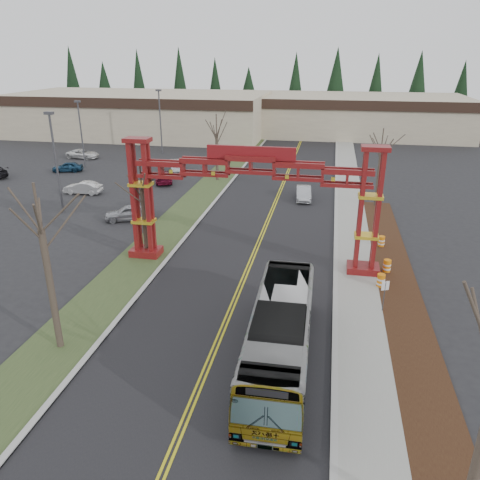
% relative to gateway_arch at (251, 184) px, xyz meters
% --- Properties ---
extents(ground, '(200.00, 200.00, 0.00)m').
position_rel_gateway_arch_xyz_m(ground, '(-0.00, -18.00, -5.98)').
color(ground, black).
rests_on(ground, ground).
extents(road, '(12.00, 110.00, 0.02)m').
position_rel_gateway_arch_xyz_m(road, '(-0.00, 7.00, -5.97)').
color(road, black).
rests_on(road, ground).
extents(lane_line_left, '(0.12, 100.00, 0.01)m').
position_rel_gateway_arch_xyz_m(lane_line_left, '(-0.12, 7.00, -5.96)').
color(lane_line_left, gold).
rests_on(lane_line_left, road).
extents(lane_line_right, '(0.12, 100.00, 0.01)m').
position_rel_gateway_arch_xyz_m(lane_line_right, '(0.12, 7.00, -5.96)').
color(lane_line_right, gold).
rests_on(lane_line_right, road).
extents(curb_right, '(0.30, 110.00, 0.15)m').
position_rel_gateway_arch_xyz_m(curb_right, '(6.15, 7.00, -5.91)').
color(curb_right, '#A8A7A3').
rests_on(curb_right, ground).
extents(sidewalk_right, '(2.60, 110.00, 0.14)m').
position_rel_gateway_arch_xyz_m(sidewalk_right, '(7.60, 7.00, -5.91)').
color(sidewalk_right, gray).
rests_on(sidewalk_right, ground).
extents(landscape_strip, '(2.60, 50.00, 0.12)m').
position_rel_gateway_arch_xyz_m(landscape_strip, '(10.20, -8.00, -5.92)').
color(landscape_strip, black).
rests_on(landscape_strip, ground).
extents(grass_median, '(4.00, 110.00, 0.08)m').
position_rel_gateway_arch_xyz_m(grass_median, '(-8.00, 7.00, -5.94)').
color(grass_median, '#324422').
rests_on(grass_median, ground).
extents(curb_left, '(0.30, 110.00, 0.15)m').
position_rel_gateway_arch_xyz_m(curb_left, '(-6.15, 7.00, -5.91)').
color(curb_left, '#A8A7A3').
rests_on(curb_left, ground).
extents(gateway_arch, '(18.20, 1.60, 8.90)m').
position_rel_gateway_arch_xyz_m(gateway_arch, '(0.00, 0.00, 0.00)').
color(gateway_arch, '#620C14').
rests_on(gateway_arch, ground).
extents(retail_building_west, '(46.00, 22.30, 7.50)m').
position_rel_gateway_arch_xyz_m(retail_building_west, '(-30.00, 53.96, -2.22)').
color(retail_building_west, tan).
rests_on(retail_building_west, ground).
extents(retail_building_east, '(38.00, 20.30, 7.00)m').
position_rel_gateway_arch_xyz_m(retail_building_east, '(10.00, 61.95, -2.47)').
color(retail_building_east, tan).
rests_on(retail_building_east, ground).
extents(conifer_treeline, '(116.10, 5.60, 13.00)m').
position_rel_gateway_arch_xyz_m(conifer_treeline, '(0.25, 74.00, 0.50)').
color(conifer_treeline, black).
rests_on(conifer_treeline, ground).
extents(transit_bus, '(2.97, 11.91, 3.31)m').
position_rel_gateway_arch_xyz_m(transit_bus, '(3.44, -11.30, -4.33)').
color(transit_bus, '#B7BABF').
rests_on(transit_bus, ground).
extents(silver_sedan, '(1.86, 4.34, 1.39)m').
position_rel_gateway_arch_xyz_m(silver_sedan, '(2.75, 16.99, -5.29)').
color(silver_sedan, '#A5A8AD').
rests_on(silver_sedan, ground).
extents(parked_car_near_a, '(4.60, 3.09, 1.45)m').
position_rel_gateway_arch_xyz_m(parked_car_near_a, '(-12.61, 7.35, -5.26)').
color(parked_car_near_a, '#9C9EA4').
rests_on(parked_car_near_a, ground).
extents(parked_car_near_b, '(4.16, 1.55, 1.36)m').
position_rel_gateway_arch_xyz_m(parked_car_near_b, '(-21.02, 14.57, -5.30)').
color(parked_car_near_b, silver).
rests_on(parked_car_near_b, ground).
extents(parked_car_mid_a, '(3.57, 5.15, 1.38)m').
position_rel_gateway_arch_xyz_m(parked_car_mid_a, '(-14.05, 20.87, -5.29)').
color(parked_car_mid_a, maroon).
rests_on(parked_car_mid_a, ground).
extents(parked_car_mid_b, '(4.08, 2.58, 1.29)m').
position_rel_gateway_arch_xyz_m(parked_car_mid_b, '(-28.07, 23.61, -5.33)').
color(parked_car_mid_b, navy).
rests_on(parked_car_mid_b, ground).
extents(parked_car_far_a, '(3.14, 4.85, 1.51)m').
position_rel_gateway_arch_xyz_m(parked_car_far_a, '(-14.19, 26.40, -5.23)').
color(parked_car_far_a, '#979B9E').
rests_on(parked_car_far_a, ground).
extents(parked_car_far_b, '(4.80, 2.47, 1.30)m').
position_rel_gateway_arch_xyz_m(parked_car_far_b, '(-30.24, 31.62, -5.33)').
color(parked_car_far_b, white).
rests_on(parked_car_far_b, ground).
extents(bare_tree_median_near, '(3.48, 3.48, 8.86)m').
position_rel_gateway_arch_xyz_m(bare_tree_median_near, '(-8.00, -12.11, 0.54)').
color(bare_tree_median_near, '#382D26').
rests_on(bare_tree_median_near, ground).
extents(bare_tree_median_mid, '(2.98, 2.98, 7.11)m').
position_rel_gateway_arch_xyz_m(bare_tree_median_mid, '(-8.00, 0.08, -0.88)').
color(bare_tree_median_mid, '#382D26').
rests_on(bare_tree_median_mid, ground).
extents(bare_tree_median_far, '(3.45, 3.45, 7.83)m').
position_rel_gateway_arch_xyz_m(bare_tree_median_far, '(-8.00, 23.04, -0.46)').
color(bare_tree_median_far, '#382D26').
rests_on(bare_tree_median_far, ground).
extents(bare_tree_right_far, '(2.99, 2.99, 7.71)m').
position_rel_gateway_arch_xyz_m(bare_tree_right_far, '(10.00, 16.09, -0.29)').
color(bare_tree_right_far, '#382D26').
rests_on(bare_tree_right_far, ground).
extents(light_pole_near, '(0.82, 0.41, 9.48)m').
position_rel_gateway_arch_xyz_m(light_pole_near, '(-19.70, 8.18, -0.50)').
color(light_pole_near, '#3F3F44').
rests_on(light_pole_near, ground).
extents(light_pole_mid, '(0.75, 0.38, 8.67)m').
position_rel_gateway_arch_xyz_m(light_pole_mid, '(-27.10, 26.39, -0.97)').
color(light_pole_mid, '#3F3F44').
rests_on(light_pole_mid, ground).
extents(light_pole_far, '(0.81, 0.41, 9.37)m').
position_rel_gateway_arch_xyz_m(light_pole_far, '(-20.18, 37.46, -0.56)').
color(light_pole_far, '#3F3F44').
rests_on(light_pole_far, ground).
extents(street_sign, '(0.45, 0.22, 2.06)m').
position_rel_gateway_arch_xyz_m(street_sign, '(8.88, -5.29, -4.50)').
color(street_sign, '#3F3F44').
rests_on(street_sign, ground).
extents(barrel_south, '(0.54, 0.54, 0.99)m').
position_rel_gateway_arch_xyz_m(barrel_south, '(9.03, -2.08, -5.49)').
color(barrel_south, orange).
rests_on(barrel_south, ground).
extents(barrel_mid, '(0.54, 0.54, 1.00)m').
position_rel_gateway_arch_xyz_m(barrel_mid, '(9.64, 0.34, -5.48)').
color(barrel_mid, orange).
rests_on(barrel_mid, ground).
extents(barrel_north, '(0.51, 0.51, 0.94)m').
position_rel_gateway_arch_xyz_m(barrel_north, '(9.66, 5.07, -5.51)').
color(barrel_north, orange).
rests_on(barrel_north, ground).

